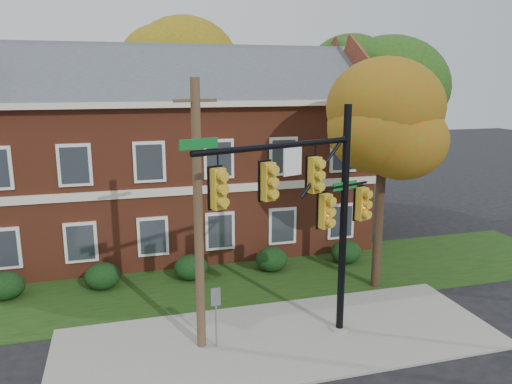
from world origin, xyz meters
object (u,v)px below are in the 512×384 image
object	(u,v)px
hedge_center	(191,267)
tree_near_right	(392,119)
hedge_right	(272,259)
traffic_signal	(312,202)
apartment_building	(172,145)
tree_far_rear	(177,68)
sign_post	(216,308)
tree_right_rear	(374,80)
utility_pole	(198,219)
hedge_left	(102,276)
hedge_far_right	(346,252)
hedge_far_left	(5,286)

from	to	relation	value
hedge_center	tree_near_right	bearing A→B (deg)	-21.42
hedge_right	tree_near_right	bearing A→B (deg)	-37.28
traffic_signal	hedge_center	bearing A→B (deg)	94.35
apartment_building	tree_far_rear	bearing A→B (deg)	80.29
hedge_center	sign_post	bearing A→B (deg)	-90.74
hedge_right	tree_right_rear	world-z (taller)	tree_right_rear
utility_pole	tree_right_rear	bearing A→B (deg)	32.08
hedge_left	hedge_center	world-z (taller)	same
hedge_far_right	hedge_left	bearing A→B (deg)	180.00
hedge_far_right	utility_pole	bearing A→B (deg)	-143.79
tree_near_right	tree_far_rear	bearing A→B (deg)	110.27
hedge_center	hedge_far_right	distance (m)	7.00
hedge_center	tree_right_rear	size ratio (longest dim) A/B	0.13
hedge_right	utility_pole	bearing A→B (deg)	-126.07
hedge_far_left	hedge_far_right	size ratio (longest dim) A/B	1.00
sign_post	hedge_right	bearing A→B (deg)	58.70
tree_right_rear	sign_post	world-z (taller)	tree_right_rear
tree_right_rear	hedge_left	bearing A→B (deg)	-157.58
hedge_left	tree_far_rear	world-z (taller)	tree_far_rear
apartment_building	hedge_left	world-z (taller)	apartment_building
hedge_far_right	sign_post	xyz separation A→B (m)	(-7.07, -5.70, 0.84)
hedge_left	utility_pole	distance (m)	7.22
tree_far_rear	utility_pole	size ratio (longest dim) A/B	1.41
hedge_right	sign_post	bearing A→B (deg)	-122.08
hedge_far_left	hedge_right	xyz separation A→B (m)	(10.50, 0.00, 0.00)
hedge_left	hedge_center	distance (m)	3.50
traffic_signal	sign_post	distance (m)	4.32
tree_far_rear	traffic_signal	bearing A→B (deg)	-85.77
hedge_far_right	sign_post	distance (m)	9.12
hedge_right	tree_right_rear	size ratio (longest dim) A/B	0.13
hedge_far_right	utility_pole	world-z (taller)	utility_pole
hedge_far_left	hedge_far_right	bearing A→B (deg)	0.00
tree_far_rear	hedge_center	bearing A→B (deg)	-95.85
sign_post	tree_far_rear	bearing A→B (deg)	86.48
hedge_far_left	sign_post	size ratio (longest dim) A/B	0.70
apartment_building	sign_post	bearing A→B (deg)	-90.38
hedge_left	traffic_signal	xyz separation A→B (m)	(6.27, -6.19, 4.06)
tree_right_rear	hedge_far_right	bearing A→B (deg)	-125.23
traffic_signal	tree_near_right	bearing A→B (deg)	17.19
tree_near_right	traffic_signal	size ratio (longest dim) A/B	1.16
hedge_left	tree_far_rear	distance (m)	16.25
apartment_building	hedge_far_right	xyz separation A→B (m)	(7.00, -5.25, -4.46)
hedge_right	hedge_far_left	bearing A→B (deg)	180.00
utility_pole	sign_post	bearing A→B (deg)	-38.42
apartment_building	hedge_far_right	size ratio (longest dim) A/B	13.43
sign_post	tree_right_rear	bearing A→B (deg)	46.83
tree_far_rear	sign_post	size ratio (longest dim) A/B	5.75
hedge_left	traffic_signal	bearing A→B (deg)	-44.63
hedge_center	traffic_signal	xyz separation A→B (m)	(2.77, -6.19, 4.06)
hedge_left	utility_pole	world-z (taller)	utility_pole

